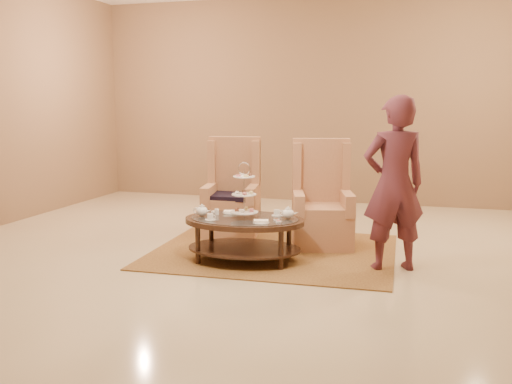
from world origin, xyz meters
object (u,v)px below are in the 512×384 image
(tea_table, at_px, (244,226))
(armchair_right, at_px, (321,210))
(person, at_px, (394,184))
(armchair_left, at_px, (233,202))

(tea_table, xyz_separation_m, armchair_right, (0.68, 0.96, 0.03))
(tea_table, xyz_separation_m, person, (1.55, 0.16, 0.50))
(tea_table, bearing_deg, person, 2.92)
(armchair_left, distance_m, armchair_right, 1.25)
(person, bearing_deg, tea_table, -18.09)
(armchair_left, xyz_separation_m, person, (2.09, -1.07, 0.47))
(armchair_left, bearing_deg, tea_table, -75.30)
(tea_table, height_order, armchair_left, armchair_left)
(armchair_right, distance_m, person, 1.27)
(armchair_right, bearing_deg, person, -57.37)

